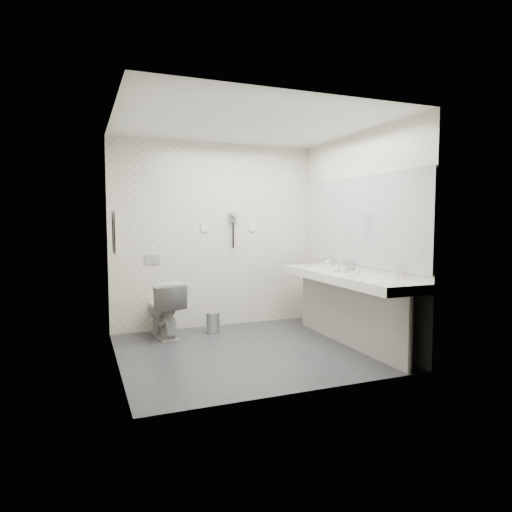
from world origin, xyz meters
name	(u,v)px	position (x,y,z in m)	size (l,w,h in m)	color
floor	(248,351)	(0.00, 0.00, 0.00)	(2.80, 2.80, 0.00)	#2E2E34
ceiling	(248,123)	(0.00, 0.00, 2.50)	(2.80, 2.80, 0.00)	silver
wall_back	(215,235)	(0.00, 1.30, 1.25)	(2.80, 2.80, 0.00)	beige
wall_front	(304,246)	(0.00, -1.30, 1.25)	(2.80, 2.80, 0.00)	beige
wall_left	(115,242)	(-1.40, 0.00, 1.25)	(2.60, 2.60, 0.00)	beige
wall_right	(356,237)	(1.40, 0.00, 1.25)	(2.60, 2.60, 0.00)	beige
vanity_counter	(345,277)	(1.12, -0.20, 0.80)	(0.55, 2.20, 0.10)	silver
vanity_panel	(347,313)	(1.15, -0.20, 0.38)	(0.03, 2.15, 0.75)	gray
vanity_post_near	(410,334)	(1.18, -1.24, 0.38)	(0.06, 0.06, 0.75)	silver
vanity_post_far	(307,299)	(1.18, 0.84, 0.38)	(0.06, 0.06, 0.75)	silver
mirror	(365,221)	(1.39, -0.20, 1.45)	(0.02, 2.20, 1.05)	#B2BCC6
basin_near	(381,281)	(1.12, -0.85, 0.83)	(0.40, 0.31, 0.05)	white
basin_far	(318,269)	(1.12, 0.45, 0.83)	(0.40, 0.31, 0.05)	white
faucet_near	(396,272)	(1.32, -0.85, 0.92)	(0.04, 0.04, 0.15)	silver
faucet_far	(331,261)	(1.32, 0.45, 0.92)	(0.04, 0.04, 0.15)	silver
soap_bottle_a	(344,268)	(1.12, -0.18, 0.90)	(0.05, 0.05, 0.10)	beige
soap_bottle_b	(337,268)	(1.11, -0.04, 0.90)	(0.07, 0.07, 0.09)	beige
soap_bottle_c	(358,269)	(1.19, -0.34, 0.91)	(0.05, 0.05, 0.12)	beige
glass_left	(350,266)	(1.32, 0.00, 0.90)	(0.06, 0.06, 0.11)	silver
glass_right	(346,265)	(1.31, 0.08, 0.91)	(0.07, 0.07, 0.12)	silver
toilet	(164,309)	(-0.77, 0.95, 0.36)	(0.40, 0.70, 0.71)	white
flush_plate	(152,259)	(-0.85, 1.29, 0.95)	(0.18, 0.02, 0.12)	#B2B5BA
pedal_bin	(213,323)	(-0.15, 0.91, 0.13)	(0.18, 0.18, 0.25)	#B2B5BA
bin_lid	(213,313)	(-0.15, 0.91, 0.26)	(0.18, 0.18, 0.01)	#B2B5BA
towel_rail	(115,212)	(-1.35, 0.55, 1.55)	(0.02, 0.02, 0.62)	silver
towel_near	(118,232)	(-1.34, 0.41, 1.33)	(0.07, 0.24, 0.48)	white
towel_far	(116,232)	(-1.34, 0.69, 1.33)	(0.07, 0.24, 0.48)	white
dryer_cradle	(233,217)	(0.25, 1.27, 1.50)	(0.10, 0.04, 0.14)	gray
dryer_barrel	(234,215)	(0.25, 1.20, 1.53)	(0.08, 0.08, 0.14)	gray
dryer_cord	(233,235)	(0.25, 1.26, 1.25)	(0.02, 0.02, 0.35)	black
switch_plate_a	(204,228)	(-0.15, 1.29, 1.35)	(0.09, 0.02, 0.09)	white
switch_plate_b	(253,228)	(0.55, 1.29, 1.35)	(0.09, 0.02, 0.09)	white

